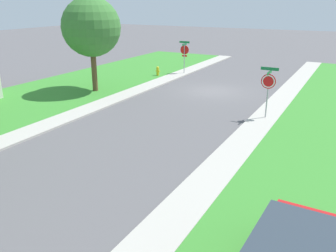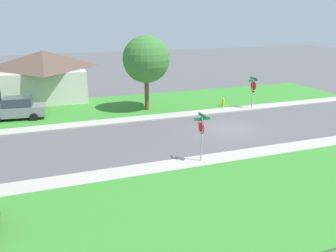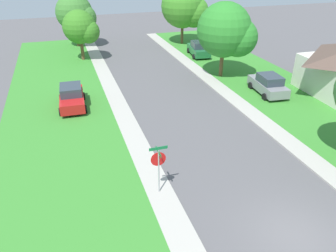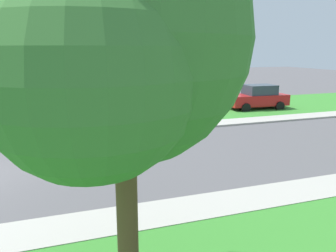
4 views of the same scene
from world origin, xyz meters
TOP-DOWN VIEW (x-y plane):
  - ground_plane at (0.00, 0.00)m, footprint 120.00×120.00m
  - sidewalk_east at (4.70, 12.00)m, footprint 1.40×56.00m
  - lawn_east at (9.40, 12.00)m, footprint 8.00×56.00m
  - sidewalk_west at (-4.70, 12.00)m, footprint 1.40×56.00m
  - lawn_west at (-9.40, 12.00)m, footprint 8.00×56.00m
  - stop_sign_near_corner at (4.48, -4.72)m, footprint 0.92×0.92m
  - stop_sign_far_corner at (-4.74, 4.57)m, footprint 0.92×0.92m
  - car_grey_driveway_right at (8.01, 14.25)m, footprint 2.36×4.46m
  - tree_sidewalk_mid at (7.37, 3.82)m, footprint 4.17×3.87m
  - house_right_setback at (15.44, 11.76)m, footprint 9.27×8.11m
  - fire_hydrant at (5.97, -2.72)m, footprint 0.38×0.22m

SIDE VIEW (x-z plane):
  - ground_plane at x=0.00m, z-range 0.00..0.00m
  - lawn_east at x=9.40m, z-range 0.00..0.08m
  - lawn_west at x=-9.40m, z-range 0.00..0.08m
  - sidewalk_east at x=4.70m, z-range 0.00..0.10m
  - sidewalk_west at x=-4.70m, z-range 0.00..0.10m
  - fire_hydrant at x=5.97m, z-range 0.02..0.85m
  - car_grey_driveway_right at x=8.01m, z-range -0.01..1.75m
  - stop_sign_near_corner at x=4.48m, z-range 0.49..3.26m
  - stop_sign_far_corner at x=-4.74m, z-range 0.50..3.27m
  - house_right_setback at x=15.44m, z-range 0.08..4.68m
  - tree_sidewalk_mid at x=7.37m, z-range 1.07..7.36m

